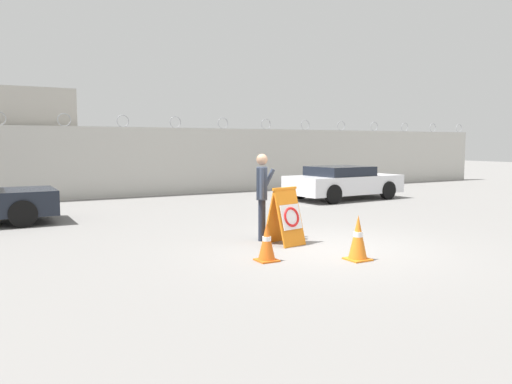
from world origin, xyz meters
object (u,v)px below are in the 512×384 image
(barricade_sign, at_px, (286,216))
(traffic_cone_near, at_px, (267,242))
(traffic_cone_mid, at_px, (358,238))
(security_guard, at_px, (262,192))
(parked_car_far_side, at_px, (343,182))

(barricade_sign, height_order, traffic_cone_near, barricade_sign)
(barricade_sign, bearing_deg, traffic_cone_mid, -90.05)
(traffic_cone_mid, bearing_deg, security_guard, 103.16)
(security_guard, distance_m, traffic_cone_mid, 2.53)
(traffic_cone_mid, relative_size, parked_car_far_side, 0.18)
(parked_car_far_side, bearing_deg, security_guard, -144.10)
(traffic_cone_near, height_order, traffic_cone_mid, traffic_cone_mid)
(security_guard, height_order, traffic_cone_mid, security_guard)
(barricade_sign, bearing_deg, security_guard, 93.75)
(traffic_cone_near, distance_m, traffic_cone_mid, 1.60)
(security_guard, xyz_separation_m, traffic_cone_near, (-0.87, -1.68, -0.69))
(security_guard, xyz_separation_m, parked_car_far_side, (6.44, 5.29, -0.40))
(traffic_cone_near, relative_size, parked_car_far_side, 0.16)
(security_guard, bearing_deg, barricade_sign, -133.09)
(parked_car_far_side, bearing_deg, traffic_cone_near, -139.87)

